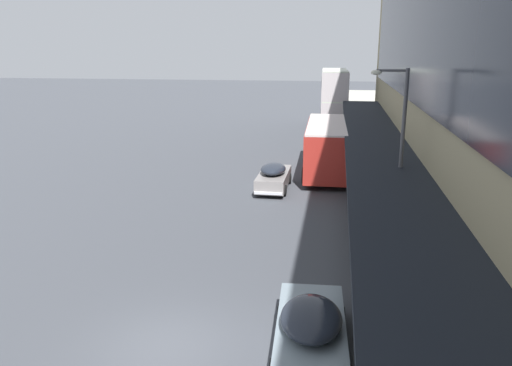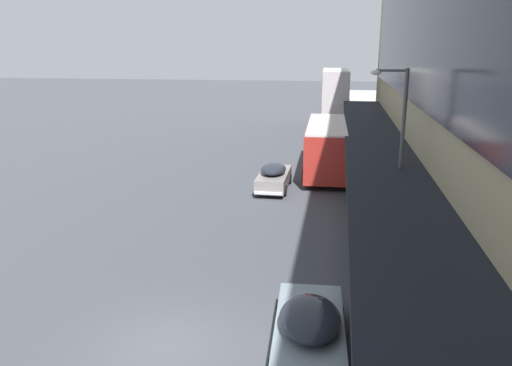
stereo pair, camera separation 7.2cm
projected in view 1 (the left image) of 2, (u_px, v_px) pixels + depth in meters
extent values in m
plane|color=#3F4248|center=(169.00, 347.00, 13.87)|extent=(240.00, 240.00, 0.00)
cube|color=black|center=(417.00, 255.00, 12.04)|extent=(3.20, 72.00, 0.24)
cube|color=beige|center=(333.00, 112.00, 51.80)|extent=(2.84, 9.20, 2.71)
cube|color=black|center=(333.00, 109.00, 51.71)|extent=(2.86, 8.48, 1.19)
cube|color=silver|center=(334.00, 98.00, 51.43)|extent=(2.74, 9.20, 0.12)
cube|color=beige|center=(334.00, 84.00, 51.07)|extent=(2.84, 9.20, 2.71)
cube|color=black|center=(334.00, 81.00, 50.98)|extent=(2.86, 8.48, 1.19)
cube|color=silver|center=(335.00, 70.00, 50.70)|extent=(2.74, 9.20, 0.12)
cube|color=black|center=(334.00, 71.00, 55.19)|extent=(1.28, 0.10, 0.36)
cylinder|color=black|center=(321.00, 119.00, 55.25)|extent=(0.28, 1.01, 1.00)
cylinder|color=black|center=(344.00, 119.00, 54.92)|extent=(0.28, 1.01, 1.00)
cylinder|color=black|center=(320.00, 127.00, 49.57)|extent=(0.28, 1.01, 1.00)
cylinder|color=black|center=(346.00, 128.00, 49.24)|extent=(0.28, 1.01, 1.00)
cube|color=#AE2A22|center=(326.00, 146.00, 32.98)|extent=(2.74, 9.76, 2.87)
cube|color=black|center=(326.00, 141.00, 32.89)|extent=(2.76, 8.99, 1.26)
cube|color=beige|center=(327.00, 124.00, 32.59)|extent=(2.64, 9.76, 0.12)
cube|color=black|center=(327.00, 119.00, 37.35)|extent=(1.27, 0.09, 0.36)
cylinder|color=black|center=(308.00, 155.00, 36.64)|extent=(0.27, 1.00, 1.00)
cylinder|color=black|center=(343.00, 156.00, 36.30)|extent=(0.27, 1.00, 1.00)
cylinder|color=black|center=(304.00, 176.00, 30.61)|extent=(0.27, 1.00, 1.00)
cylinder|color=black|center=(346.00, 177.00, 30.27)|extent=(0.27, 1.00, 1.00)
cube|color=#BDB7B8|center=(332.00, 104.00, 69.65)|extent=(1.98, 4.49, 0.81)
ellipsoid|color=#1E232D|center=(333.00, 99.00, 69.27)|extent=(1.67, 2.50, 0.56)
cube|color=silver|center=(332.00, 104.00, 71.88)|extent=(1.68, 0.20, 0.14)
cube|color=silver|center=(333.00, 107.00, 67.55)|extent=(1.68, 0.20, 0.14)
sphere|color=silver|center=(329.00, 102.00, 71.82)|extent=(0.18, 0.18, 0.18)
sphere|color=silver|center=(335.00, 102.00, 71.72)|extent=(0.18, 0.18, 0.18)
cylinder|color=black|center=(326.00, 105.00, 71.13)|extent=(0.17, 0.65, 0.64)
cylinder|color=black|center=(338.00, 105.00, 70.94)|extent=(0.17, 0.65, 0.64)
cylinder|color=black|center=(326.00, 107.00, 68.51)|extent=(0.17, 0.65, 0.64)
cylinder|color=black|center=(339.00, 107.00, 68.32)|extent=(0.17, 0.65, 0.64)
cube|color=gray|center=(311.00, 334.00, 13.47)|extent=(2.06, 4.57, 0.71)
ellipsoid|color=#1E232D|center=(311.00, 318.00, 13.10)|extent=(1.74, 2.54, 0.59)
cube|color=silver|center=(311.00, 300.00, 15.73)|extent=(1.76, 0.21, 0.14)
sphere|color=silver|center=(295.00, 292.00, 15.69)|extent=(0.18, 0.18, 0.18)
sphere|color=silver|center=(328.00, 294.00, 15.58)|extent=(0.18, 0.18, 0.18)
cylinder|color=black|center=(280.00, 314.00, 14.98)|extent=(0.17, 0.65, 0.64)
cylinder|color=black|center=(342.00, 318.00, 14.77)|extent=(0.17, 0.65, 0.64)
cube|color=gray|center=(274.00, 179.00, 29.37)|extent=(1.67, 4.35, 0.78)
ellipsoid|color=#1E232D|center=(273.00, 169.00, 28.99)|extent=(1.46, 2.40, 0.59)
cube|color=silver|center=(278.00, 174.00, 31.55)|extent=(1.56, 0.13, 0.14)
cube|color=silver|center=(268.00, 193.00, 27.32)|extent=(1.56, 0.13, 0.14)
sphere|color=silver|center=(271.00, 169.00, 31.52)|extent=(0.18, 0.18, 0.18)
sphere|color=silver|center=(285.00, 170.00, 31.37)|extent=(0.18, 0.18, 0.18)
cylinder|color=black|center=(263.00, 178.00, 30.86)|extent=(0.14, 0.64, 0.64)
cylinder|color=black|center=(290.00, 179.00, 30.60)|extent=(0.14, 0.64, 0.64)
cylinder|color=black|center=(256.00, 189.00, 28.30)|extent=(0.14, 0.64, 0.64)
cylinder|color=black|center=(285.00, 191.00, 28.03)|extent=(0.14, 0.64, 0.64)
cylinder|color=black|center=(392.00, 291.00, 15.85)|extent=(0.16, 0.16, 0.85)
cylinder|color=black|center=(394.00, 289.00, 15.97)|extent=(0.16, 0.16, 0.85)
cube|color=black|center=(395.00, 268.00, 15.71)|extent=(0.42, 0.47, 0.70)
cylinder|color=black|center=(391.00, 270.00, 15.51)|extent=(0.10, 0.10, 0.63)
cylinder|color=black|center=(399.00, 264.00, 15.89)|extent=(0.10, 0.10, 0.63)
sphere|color=tan|center=(396.00, 254.00, 15.59)|extent=(0.22, 0.22, 0.22)
cylinder|color=black|center=(396.00, 252.00, 15.57)|extent=(0.33, 0.33, 0.02)
cylinder|color=black|center=(396.00, 250.00, 15.55)|extent=(0.21, 0.21, 0.12)
cylinder|color=#4C4C51|center=(401.00, 158.00, 20.38)|extent=(0.16, 0.16, 7.16)
cylinder|color=#4C4C51|center=(392.00, 70.00, 19.57)|extent=(1.20, 0.10, 0.10)
ellipsoid|color=silver|center=(376.00, 72.00, 19.68)|extent=(0.44, 0.28, 0.20)
cylinder|color=red|center=(381.00, 201.00, 25.72)|extent=(0.20, 0.20, 0.55)
sphere|color=red|center=(382.00, 195.00, 25.63)|extent=(0.18, 0.18, 0.18)
cylinder|color=red|center=(381.00, 200.00, 25.85)|extent=(0.08, 0.10, 0.08)
cylinder|color=red|center=(382.00, 202.00, 25.57)|extent=(0.08, 0.10, 0.08)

